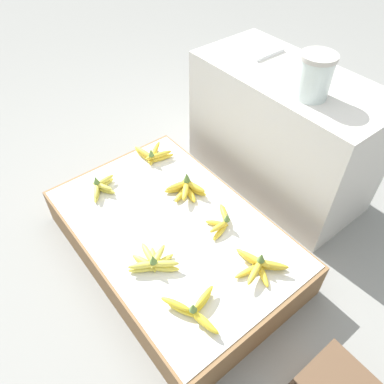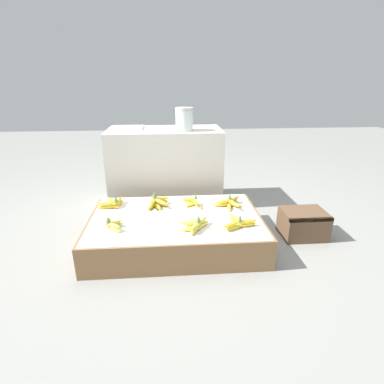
# 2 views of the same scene
# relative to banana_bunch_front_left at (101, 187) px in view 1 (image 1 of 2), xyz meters

# --- Properties ---
(ground_plane) EXTENTS (10.00, 10.00, 0.00)m
(ground_plane) POSITION_rel_banana_bunch_front_left_xyz_m (0.41, 0.15, -0.24)
(ground_plane) COLOR gray
(display_platform) EXTENTS (1.20, 0.78, 0.21)m
(display_platform) POSITION_rel_banana_bunch_front_left_xyz_m (0.41, 0.15, -0.14)
(display_platform) COLOR olive
(display_platform) RESTS_ON ground_plane
(back_vendor_table) EXTENTS (1.02, 0.48, 0.69)m
(back_vendor_table) POSITION_rel_banana_bunch_front_left_xyz_m (0.35, 0.94, 0.10)
(back_vendor_table) COLOR beige
(back_vendor_table) RESTS_ON ground_plane
(banana_bunch_front_left) EXTENTS (0.12, 0.17, 0.09)m
(banana_bunch_front_left) POSITION_rel_banana_bunch_front_left_xyz_m (0.00, 0.00, 0.00)
(banana_bunch_front_left) COLOR #DBCC4C
(banana_bunch_front_left) RESTS_ON display_platform
(banana_bunch_front_midright) EXTENTS (0.21, 0.21, 0.10)m
(banana_bunch_front_midright) POSITION_rel_banana_bunch_front_left_xyz_m (0.54, -0.05, -0.00)
(banana_bunch_front_midright) COLOR #DBCC4C
(banana_bunch_front_midright) RESTS_ON display_platform
(banana_bunch_front_right) EXTENTS (0.25, 0.21, 0.10)m
(banana_bunch_front_right) POSITION_rel_banana_bunch_front_left_xyz_m (0.82, -0.04, 0.00)
(banana_bunch_front_right) COLOR yellow
(banana_bunch_front_right) RESTS_ON display_platform
(banana_bunch_middle_left) EXTENTS (0.18, 0.17, 0.10)m
(banana_bunch_middle_left) POSITION_rel_banana_bunch_front_left_xyz_m (-0.05, 0.35, 0.00)
(banana_bunch_middle_left) COLOR gold
(banana_bunch_middle_left) RESTS_ON display_platform
(banana_bunch_middle_midleft) EXTENTS (0.17, 0.17, 0.11)m
(banana_bunch_middle_midleft) POSITION_rel_banana_bunch_front_left_xyz_m (0.28, 0.33, 0.00)
(banana_bunch_middle_midleft) COLOR gold
(banana_bunch_middle_midleft) RESTS_ON display_platform
(banana_bunch_middle_midright) EXTENTS (0.15, 0.19, 0.09)m
(banana_bunch_middle_midright) POSITION_rel_banana_bunch_front_left_xyz_m (0.55, 0.33, -0.00)
(banana_bunch_middle_midright) COLOR gold
(banana_bunch_middle_midright) RESTS_ON display_platform
(banana_bunch_middle_right) EXTENTS (0.23, 0.22, 0.10)m
(banana_bunch_middle_right) POSITION_rel_banana_bunch_front_left_xyz_m (0.83, 0.29, -0.00)
(banana_bunch_middle_right) COLOR gold
(banana_bunch_middle_right) RESTS_ON display_platform
(glass_jar) EXTENTS (0.16, 0.16, 0.19)m
(glass_jar) POSITION_rel_banana_bunch_front_left_xyz_m (0.52, 0.84, 0.55)
(glass_jar) COLOR silver
(glass_jar) RESTS_ON back_vendor_table
(foam_tray_white) EXTENTS (0.28, 0.20, 0.02)m
(foam_tray_white) POSITION_rel_banana_bunch_front_left_xyz_m (0.01, 0.99, 0.46)
(foam_tray_white) COLOR white
(foam_tray_white) RESTS_ON back_vendor_table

